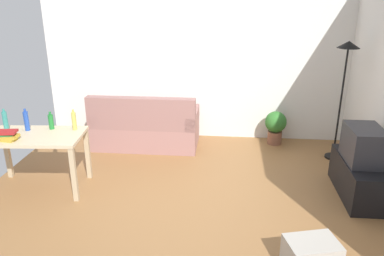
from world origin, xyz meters
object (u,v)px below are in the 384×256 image
object	(u,v)px
bottle_tall	(5,120)
bottle_squat	(74,121)
bottle_blue	(26,121)
couch	(145,129)
torchiere_lamp	(345,69)
desk	(35,143)
tv_stand	(358,178)
potted_plant	(276,125)
tv	(364,145)
storage_box	(311,255)
bottle_green	(51,122)
book_stack	(7,136)

from	to	relation	value
bottle_tall	bottle_squat	bearing A→B (deg)	5.00
bottle_blue	couch	bearing A→B (deg)	48.36
bottle_tall	bottle_squat	size ratio (longest dim) A/B	1.02
torchiere_lamp	bottle_squat	size ratio (longest dim) A/B	6.51
bottle_squat	desk	bearing A→B (deg)	-152.87
tv_stand	potted_plant	distance (m)	1.87
couch	tv	xyz separation A→B (m)	(3.04, -1.35, 0.39)
couch	storage_box	distance (m)	3.56
torchiere_lamp	bottle_blue	world-z (taller)	torchiere_lamp
torchiere_lamp	bottle_squat	xyz separation A→B (m)	(-3.68, -1.13, -0.53)
couch	bottle_green	xyz separation A→B (m)	(-0.96, -1.32, 0.55)
couch	book_stack	xyz separation A→B (m)	(-1.32, -1.76, 0.51)
tv	storage_box	xyz separation A→B (m)	(-0.86, -1.46, -0.55)
tv_stand	bottle_green	world-z (taller)	bottle_green
tv_stand	desk	xyz separation A→B (m)	(-4.12, -0.21, 0.41)
potted_plant	bottle_squat	world-z (taller)	bottle_squat
tv	desk	world-z (taller)	tv
couch	book_stack	distance (m)	2.26
torchiere_lamp	bottle_tall	size ratio (longest dim) A/B	6.36
bottle_tall	bottle_green	xyz separation A→B (m)	(0.58, 0.08, -0.02)
bottle_blue	book_stack	distance (m)	0.37
tv_stand	bottle_green	size ratio (longest dim) A/B	4.66
storage_box	bottle_tall	bearing A→B (deg)	159.33
tv_stand	bottle_blue	size ratio (longest dim) A/B	3.73
tv_stand	potted_plant	bearing A→B (deg)	27.49
desk	couch	bearing A→B (deg)	50.61
torchiere_lamp	desk	xyz separation A→B (m)	(-4.12, -1.36, -0.76)
bottle_squat	torchiere_lamp	bearing A→B (deg)	17.12
potted_plant	bottle_squat	size ratio (longest dim) A/B	2.05
tv_stand	desk	size ratio (longest dim) A/B	0.88
tv_stand	storage_box	world-z (taller)	tv_stand
desk	bottle_tall	bearing A→B (deg)	157.28
bottle_squat	potted_plant	bearing A→B (deg)	30.20
tv_stand	book_stack	distance (m)	4.42
couch	bottle_blue	xyz separation A→B (m)	(-1.25, -1.40, 0.58)
couch	desk	xyz separation A→B (m)	(-1.09, -1.55, 0.34)
couch	storage_box	size ratio (longest dim) A/B	3.59
couch	potted_plant	bearing A→B (deg)	-171.81
storage_box	bottle_green	bearing A→B (deg)	154.68
torchiere_lamp	bottle_green	xyz separation A→B (m)	(-3.99, -1.13, -0.55)
desk	bottle_green	world-z (taller)	bottle_green
tv_stand	bottle_squat	size ratio (longest dim) A/B	3.96
desk	book_stack	bearing A→B (deg)	-142.74
desk	potted_plant	world-z (taller)	desk
bottle_blue	tv_stand	bearing A→B (deg)	0.80
desk	potted_plant	distance (m)	3.77
tv	bottle_green	bearing A→B (deg)	89.68
torchiere_lamp	potted_plant	xyz separation A→B (m)	(-0.86, 0.50, -1.08)
storage_box	bottle_squat	size ratio (longest dim) A/B	1.73
bottle_tall	desk	bearing A→B (deg)	-18.34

